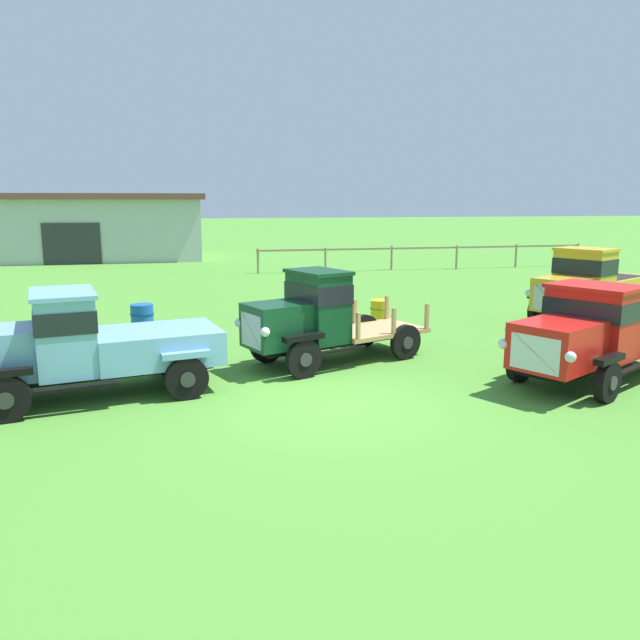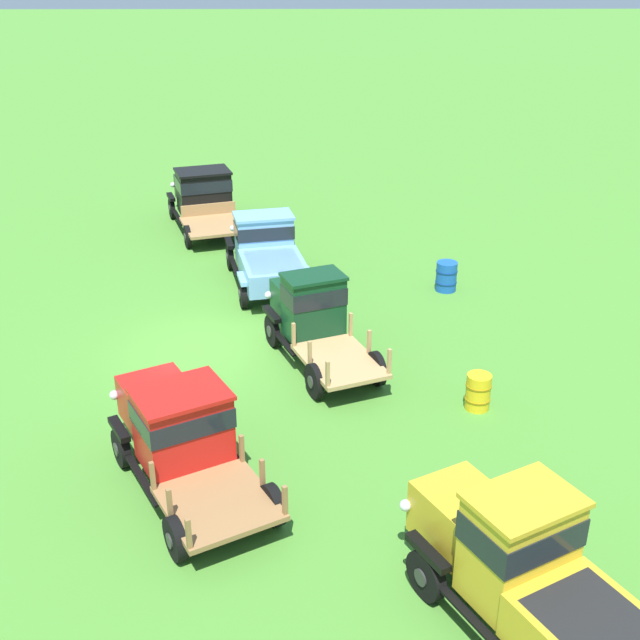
{
  "view_description": "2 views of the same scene",
  "coord_description": "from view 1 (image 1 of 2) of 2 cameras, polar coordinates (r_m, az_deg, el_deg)",
  "views": [
    {
      "loc": [
        -2.52,
        -10.73,
        3.71
      ],
      "look_at": [
        0.43,
        3.0,
        1.0
      ],
      "focal_mm": 35.0,
      "sensor_mm": 36.0,
      "label": 1
    },
    {
      "loc": [
        18.31,
        2.79,
        9.38
      ],
      "look_at": [
        0.43,
        3.0,
        1.0
      ],
      "focal_mm": 45.0,
      "sensor_mm": 36.0,
      "label": 2
    }
  ],
  "objects": [
    {
      "name": "oil_drum_near_fence",
      "position": [
        17.88,
        -15.93,
        -0.02
      ],
      "size": [
        0.64,
        0.64,
        0.89
      ],
      "color": "#1951B2",
      "rests_on": "ground"
    },
    {
      "name": "oil_drum_beside_row",
      "position": [
        18.36,
        5.49,
        0.54
      ],
      "size": [
        0.58,
        0.58,
        0.84
      ],
      "color": "gold",
      "rests_on": "ground"
    },
    {
      "name": "ground_plane",
      "position": [
        11.63,
        1.04,
        -7.69
      ],
      "size": [
        240.0,
        240.0,
        0.0
      ],
      "primitive_type": "plane",
      "color": "#47842D"
    },
    {
      "name": "vintage_truck_second_in_line",
      "position": [
        12.6,
        -20.77,
        -2.06
      ],
      "size": [
        5.18,
        2.89,
        2.06
      ],
      "color": "black",
      "rests_on": "ground"
    },
    {
      "name": "vintage_truck_back_of_row",
      "position": [
        20.77,
        23.43,
        2.85
      ],
      "size": [
        5.14,
        3.71,
        2.3
      ],
      "color": "black",
      "rests_on": "ground"
    },
    {
      "name": "vintage_truck_midrow_center",
      "position": [
        14.06,
        -0.49,
        0.25
      ],
      "size": [
        4.75,
        3.09,
        2.17
      ],
      "color": "black",
      "rests_on": "ground"
    },
    {
      "name": "paddock_fence",
      "position": [
        34.27,
        9.63,
        6.14
      ],
      "size": [
        18.38,
        0.63,
        1.29
      ],
      "color": "#997F60",
      "rests_on": "ground"
    },
    {
      "name": "farm_shed",
      "position": [
        43.57,
        -25.12,
        7.75
      ],
      "size": [
        21.77,
        8.72,
        4.09
      ],
      "color": "#B2B7BC",
      "rests_on": "ground"
    },
    {
      "name": "vintage_truck_far_side",
      "position": [
        13.79,
        23.18,
        -1.02
      ],
      "size": [
        5.05,
        3.79,
        2.02
      ],
      "color": "black",
      "rests_on": "ground"
    }
  ]
}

